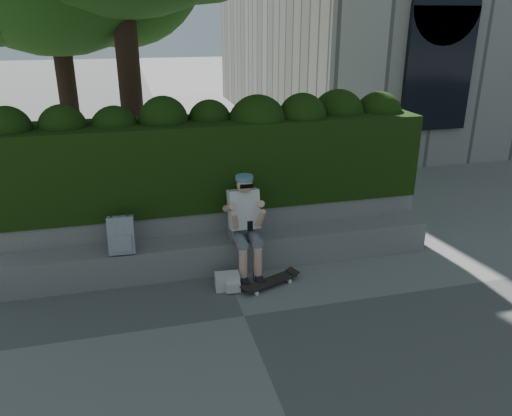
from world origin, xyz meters
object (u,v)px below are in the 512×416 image
object	(u,v)px
backpack_plaid	(121,235)
person	(245,221)
skateboard	(270,282)
backpack_ground	(227,281)

from	to	relation	value
backpack_plaid	person	bearing A→B (deg)	0.31
skateboard	backpack_ground	xyz separation A→B (m)	(-0.54, 0.09, 0.03)
person	backpack_plaid	distance (m)	1.60
person	backpack_plaid	xyz separation A→B (m)	(-1.60, 0.08, -0.06)
person	backpack_ground	size ratio (longest dim) A/B	4.46
skateboard	backpack_plaid	world-z (taller)	backpack_plaid
skateboard	backpack_plaid	size ratio (longest dim) A/B	1.63
backpack_plaid	skateboard	bearing A→B (deg)	-13.83
backpack_plaid	backpack_ground	bearing A→B (deg)	-16.98
skateboard	backpack_plaid	xyz separation A→B (m)	(-1.81, 0.56, 0.62)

